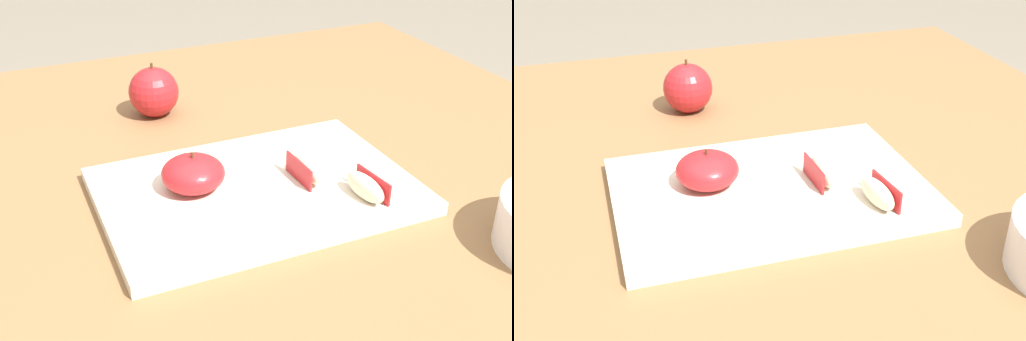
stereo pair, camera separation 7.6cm
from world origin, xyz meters
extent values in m
cube|color=brown|center=(0.00, 0.00, 0.73)|extent=(1.16, 1.00, 0.03)
cube|color=brown|center=(0.52, 0.44, 0.36)|extent=(0.06, 0.06, 0.71)
cube|color=beige|center=(0.01, -0.08, 0.75)|extent=(0.37, 0.25, 0.02)
ellipsoid|color=#B21E23|center=(-0.06, -0.06, 0.78)|extent=(0.08, 0.08, 0.04)
cylinder|color=#4C3319|center=(-0.06, -0.06, 0.80)|extent=(0.00, 0.00, 0.01)
ellipsoid|color=beige|center=(0.08, -0.09, 0.77)|extent=(0.02, 0.06, 0.03)
cube|color=#B21E23|center=(0.07, -0.09, 0.77)|extent=(0.00, 0.06, 0.03)
ellipsoid|color=beige|center=(0.12, -0.16, 0.77)|extent=(0.03, 0.07, 0.03)
cube|color=#B21E23|center=(0.13, -0.16, 0.77)|extent=(0.01, 0.06, 0.03)
sphere|color=#B21E23|center=(-0.03, 0.20, 0.78)|extent=(0.08, 0.08, 0.08)
cylinder|color=#4C3319|center=(-0.03, 0.20, 0.82)|extent=(0.00, 0.00, 0.01)
camera|label=1|loc=(-0.25, -0.69, 1.15)|focal=44.83mm
camera|label=2|loc=(-0.18, -0.72, 1.15)|focal=44.83mm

